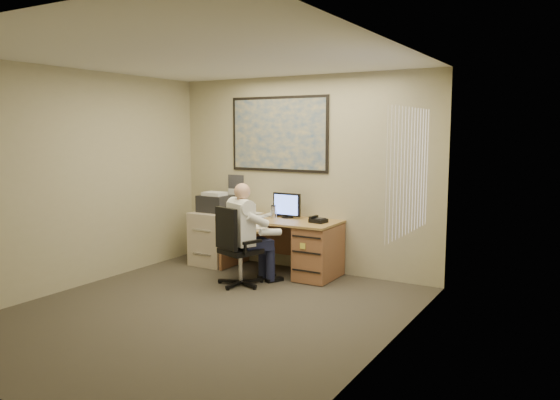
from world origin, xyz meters
The scene contains 8 objects.
room_shell centered at (0.00, 0.00, 1.35)m, with size 4.00×4.50×2.70m.
desk centered at (0.20, 1.90, 0.44)m, with size 1.60×0.97×1.09m.
world_map centered at (-0.38, 2.23, 1.90)m, with size 1.56×0.03×1.06m, color #1E4C93.
wall_calendar centered at (-1.13, 2.24, 1.08)m, with size 0.28×0.01×0.42m, color white.
window_blinds centered at (1.97, 0.80, 1.55)m, with size 0.06×1.40×1.30m, color white, non-canonical shape.
filing_cabinet centered at (-1.24, 1.87, 0.46)m, with size 0.56×0.67×1.06m.
office_chair centered at (-0.26, 1.07, 0.29)m, with size 0.76×0.76×1.01m.
person centered at (-0.28, 1.14, 0.65)m, with size 0.54×0.78×1.30m, color white, non-canonical shape.
Camera 1 is at (3.57, -4.46, 1.95)m, focal length 35.00 mm.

